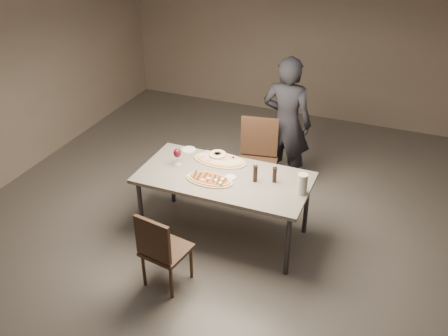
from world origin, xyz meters
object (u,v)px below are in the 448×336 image
at_px(ham_pizza, 220,160).
at_px(bread_basket, 218,155).
at_px(pepper_mill_left, 255,173).
at_px(chair_near, 161,248).
at_px(carafe, 302,184).
at_px(diner, 286,123).
at_px(dining_table, 224,181).
at_px(zucchini_pizza, 209,179).
at_px(chair_far, 257,155).

xyz_separation_m(ham_pizza, bread_basket, (-0.05, 0.04, 0.02)).
distance_m(bread_basket, pepper_mill_left, 0.62).
height_order(pepper_mill_left, chair_near, pepper_mill_left).
distance_m(carafe, diner, 1.41).
bearing_deg(carafe, dining_table, 179.59).
height_order(zucchini_pizza, ham_pizza, zucchini_pizza).
bearing_deg(ham_pizza, diner, 44.38).
xyz_separation_m(bread_basket, diner, (0.51, 0.97, 0.06)).
relative_size(dining_table, pepper_mill_left, 8.93).
xyz_separation_m(ham_pizza, carafe, (0.99, -0.29, 0.09)).
height_order(zucchini_pizza, chair_near, chair_near).
distance_m(bread_basket, carafe, 1.09).
bearing_deg(zucchini_pizza, chair_near, -90.65).
distance_m(ham_pizza, chair_near, 1.30).
xyz_separation_m(zucchini_pizza, chair_near, (-0.13, -0.85, -0.29)).
xyz_separation_m(chair_near, diner, (0.53, 2.28, 0.37)).
bearing_deg(carafe, chair_far, 130.20).
relative_size(carafe, chair_far, 0.21).
distance_m(chair_far, diner, 0.54).
bearing_deg(diner, dining_table, 77.82).
xyz_separation_m(dining_table, chair_near, (-0.23, -0.99, -0.22)).
relative_size(bread_basket, chair_far, 0.19).
bearing_deg(dining_table, diner, 77.01).
xyz_separation_m(dining_table, ham_pizza, (-0.16, 0.28, 0.07)).
bearing_deg(chair_far, carafe, 120.12).
bearing_deg(dining_table, ham_pizza, 119.99).
bearing_deg(chair_near, dining_table, 85.78).
relative_size(pepper_mill_left, carafe, 0.94).
distance_m(dining_table, zucchini_pizza, 0.19).
distance_m(zucchini_pizza, bread_basket, 0.48).
relative_size(dining_table, diner, 1.06).
xyz_separation_m(zucchini_pizza, ham_pizza, (-0.06, 0.42, -0.00)).
relative_size(carafe, chair_near, 0.25).
distance_m(pepper_mill_left, chair_near, 1.22).
xyz_separation_m(zucchini_pizza, pepper_mill_left, (0.44, 0.17, 0.08)).
bearing_deg(chair_near, carafe, 51.78).
relative_size(zucchini_pizza, carafe, 2.37).
bearing_deg(pepper_mill_left, chair_near, -119.06).
distance_m(ham_pizza, chair_far, 0.69).
xyz_separation_m(ham_pizza, chair_near, (-0.07, -1.27, -0.29)).
relative_size(carafe, diner, 0.13).
distance_m(dining_table, chair_far, 0.91).
distance_m(ham_pizza, diner, 1.12).
bearing_deg(ham_pizza, dining_table, -81.21).
height_order(bread_basket, chair_near, chair_near).
distance_m(dining_table, chair_near, 1.04).
bearing_deg(zucchini_pizza, diner, 82.16).
distance_m(zucchini_pizza, pepper_mill_left, 0.48).
bearing_deg(dining_table, pepper_mill_left, 5.51).
relative_size(zucchini_pizza, ham_pizza, 0.85).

